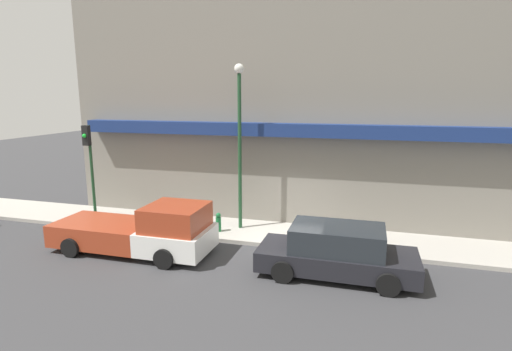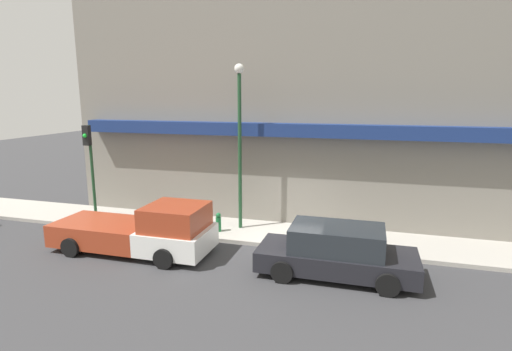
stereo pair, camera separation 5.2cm
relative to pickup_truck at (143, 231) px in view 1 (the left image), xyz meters
name	(u,v)px [view 1 (the left image)]	position (x,y,z in m)	size (l,w,h in m)	color
ground_plane	(283,249)	(4.50, 1.56, -0.76)	(80.00, 80.00, 0.00)	#38383A
sidewalk	(290,235)	(4.50, 2.82, -0.69)	(36.00, 2.51, 0.14)	#ADA89E
building	(305,99)	(4.52, 5.56, 4.32)	(19.80, 3.80, 10.17)	gray
pickup_truck	(143,231)	(0.00, 0.00, 0.00)	(5.49, 2.18, 1.74)	white
parked_car	(337,252)	(6.43, 0.00, -0.03)	(4.60, 2.03, 1.50)	black
fire_hydrant	(218,222)	(1.83, 2.32, -0.25)	(0.20, 0.20, 0.73)	#196633
street_lamp	(240,130)	(2.49, 2.97, 3.22)	(0.36, 0.36, 6.23)	#1E4728
traffic_light	(89,156)	(-3.69, 2.29, 2.07)	(0.28, 0.42, 3.92)	#1E4728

